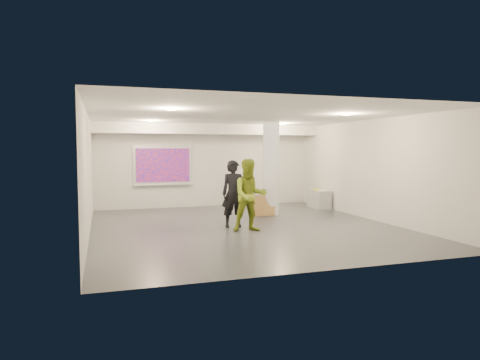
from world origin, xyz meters
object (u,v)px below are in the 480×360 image
object	(u,v)px
projection_screen	(163,166)
credenza	(319,199)
man	(250,195)
woman	(234,194)
column	(271,168)

from	to	relation	value
projection_screen	credenza	world-z (taller)	projection_screen
credenza	man	xyz separation A→B (m)	(-3.80, -3.39, 0.60)
man	woman	bearing A→B (deg)	111.92
credenza	woman	world-z (taller)	woman
column	man	world-z (taller)	column
projection_screen	column	bearing A→B (deg)	-40.56
projection_screen	woman	distance (m)	4.65
woman	man	size ratio (longest dim) A/B	0.97
column	man	distance (m)	3.00
column	projection_screen	distance (m)	4.08
projection_screen	credenza	xyz separation A→B (m)	(5.32, -1.75, -1.20)
column	woman	bearing A→B (deg)	-135.43
woman	projection_screen	bearing A→B (deg)	112.25
credenza	projection_screen	bearing A→B (deg)	165.48
column	projection_screen	bearing A→B (deg)	139.44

